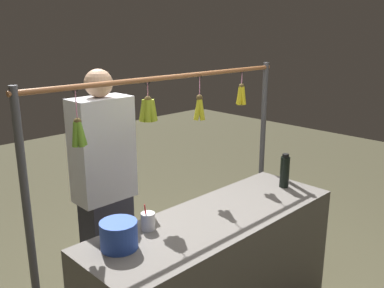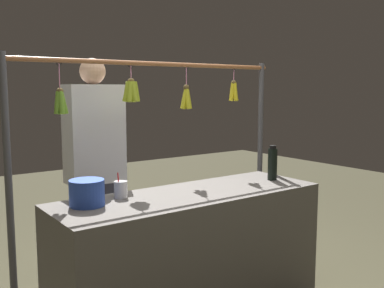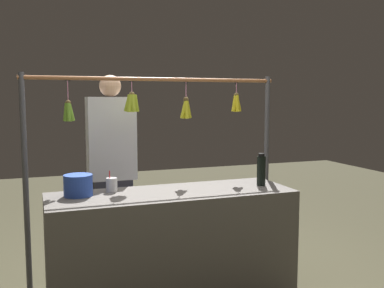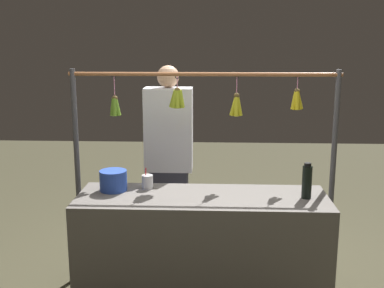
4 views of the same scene
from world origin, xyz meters
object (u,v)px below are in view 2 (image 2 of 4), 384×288
object	(u,v)px
blue_bucket	(87,193)
drink_cup	(121,189)
vendor_person	(95,177)
water_bottle	(272,163)

from	to	relation	value
blue_bucket	drink_cup	size ratio (longest dim) A/B	1.28
vendor_person	water_bottle	bearing A→B (deg)	142.95
drink_cup	vendor_person	xyz separation A→B (m)	(-0.11, -0.64, -0.04)
blue_bucket	drink_cup	bearing A→B (deg)	-166.18
water_bottle	vendor_person	distance (m)	1.36
water_bottle	drink_cup	bearing A→B (deg)	-8.61
water_bottle	vendor_person	xyz separation A→B (m)	(1.08, -0.82, -0.11)
water_bottle	drink_cup	size ratio (longest dim) A/B	1.63
vendor_person	drink_cup	bearing A→B (deg)	80.28
water_bottle	drink_cup	xyz separation A→B (m)	(1.19, -0.18, -0.07)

